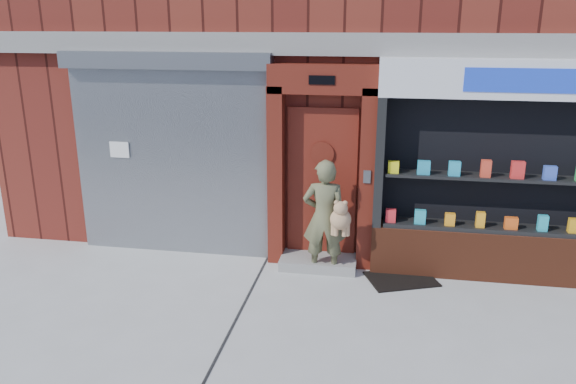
# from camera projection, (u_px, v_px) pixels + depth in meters

# --- Properties ---
(ground) EXTENTS (80.00, 80.00, 0.00)m
(ground) POSITION_uv_depth(u_px,v_px,m) (365.00, 333.00, 6.49)
(ground) COLOR #9E9E99
(ground) RESTS_ON ground
(shutter_bay) EXTENTS (3.10, 0.30, 3.04)m
(shutter_bay) POSITION_uv_depth(u_px,v_px,m) (171.00, 143.00, 8.29)
(shutter_bay) COLOR gray
(shutter_bay) RESTS_ON ground
(red_door_bay) EXTENTS (1.52, 0.58, 2.90)m
(red_door_bay) POSITION_uv_depth(u_px,v_px,m) (321.00, 168.00, 7.93)
(red_door_bay) COLOR #5A180F
(red_door_bay) RESTS_ON ground
(pharmacy_bay) EXTENTS (3.50, 0.41, 3.00)m
(pharmacy_bay) POSITION_uv_depth(u_px,v_px,m) (506.00, 183.00, 7.51)
(pharmacy_bay) COLOR maroon
(pharmacy_bay) RESTS_ON ground
(woman) EXTENTS (0.70, 0.53, 1.66)m
(woman) POSITION_uv_depth(u_px,v_px,m) (326.00, 217.00, 7.79)
(woman) COLOR brown
(woman) RESTS_ON ground
(doormat) EXTENTS (1.08, 0.93, 0.02)m
(doormat) POSITION_uv_depth(u_px,v_px,m) (401.00, 279.00, 7.80)
(doormat) COLOR black
(doormat) RESTS_ON ground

